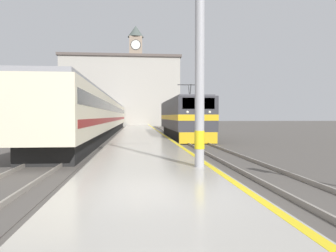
# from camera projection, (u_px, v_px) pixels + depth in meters

# --- Properties ---
(ground_plane) EXTENTS (200.00, 200.00, 0.00)m
(ground_plane) POSITION_uv_depth(u_px,v_px,m) (140.00, 134.00, 36.98)
(ground_plane) COLOR #514C47
(platform) EXTENTS (4.36, 140.00, 0.37)m
(platform) POSITION_uv_depth(u_px,v_px,m) (140.00, 135.00, 32.00)
(platform) COLOR #ADA89E
(platform) RESTS_ON ground
(rail_track_near) EXTENTS (2.83, 140.00, 0.16)m
(rail_track_near) POSITION_uv_depth(u_px,v_px,m) (181.00, 136.00, 32.40)
(rail_track_near) COLOR #514C47
(rail_track_near) RESTS_ON ground
(rail_track_far) EXTENTS (2.83, 140.00, 0.16)m
(rail_track_far) POSITION_uv_depth(u_px,v_px,m) (98.00, 137.00, 31.60)
(rail_track_far) COLOR #514C47
(rail_track_far) RESTS_ON ground
(locomotive_train) EXTENTS (2.92, 15.43, 4.65)m
(locomotive_train) POSITION_uv_depth(u_px,v_px,m) (183.00, 118.00, 30.75)
(locomotive_train) COLOR black
(locomotive_train) RESTS_ON ground
(passenger_train) EXTENTS (2.92, 51.49, 3.87)m
(passenger_train) POSITION_uv_depth(u_px,v_px,m) (104.00, 116.00, 37.49)
(passenger_train) COLOR black
(passenger_train) RESTS_ON ground
(catenary_mast) EXTENTS (2.66, 0.33, 7.66)m
(catenary_mast) POSITION_uv_depth(u_px,v_px,m) (202.00, 53.00, 10.69)
(catenary_mast) COLOR #9E9EA3
(catenary_mast) RESTS_ON platform
(clock_tower) EXTENTS (3.90, 3.90, 24.27)m
(clock_tower) POSITION_uv_depth(u_px,v_px,m) (136.00, 73.00, 80.58)
(clock_tower) COLOR gray
(clock_tower) RESTS_ON ground
(station_building) EXTENTS (24.09, 10.58, 14.19)m
(station_building) POSITION_uv_depth(u_px,v_px,m) (121.00, 92.00, 68.37)
(station_building) COLOR #A8A399
(station_building) RESTS_ON ground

